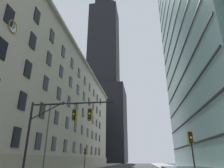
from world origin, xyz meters
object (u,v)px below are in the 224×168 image
Objects in this scene: traffic_signal_mast at (63,122)px; traffic_light_far_left at (85,152)px; traffic_light_near_right at (191,141)px; street_lamppost at (50,130)px.

traffic_signal_mast is 2.38× the size of traffic_light_far_left.
traffic_light_near_right is 21.86m from traffic_light_far_left.
street_lamppost reaches higher than traffic_light_near_right.
traffic_light_far_left is (-2.90, 18.10, -1.98)m from traffic_signal_mast.
traffic_signal_mast is 2.12× the size of traffic_light_near_right.
street_lamppost is at bearing -97.01° from traffic_light_far_left.
street_lamppost is at bearing 160.54° from traffic_light_near_right.
traffic_signal_mast is at bearing -80.91° from traffic_light_far_left.
traffic_signal_mast is at bearing -56.96° from street_lamppost.
traffic_signal_mast reaches higher than traffic_light_near_right.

